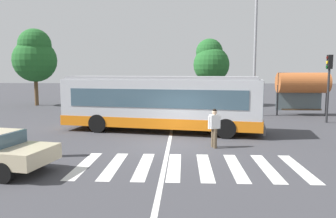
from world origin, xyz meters
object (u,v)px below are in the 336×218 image
object	(u,v)px
city_transit_bus	(161,103)
parked_car_charcoal	(209,101)
pedestrian_crossing_street	(214,126)
parked_car_silver	(150,100)
twin_arm_street_lamp	(256,31)
bus_stop_shelter	(303,84)
parked_car_champagne	(179,100)
traffic_light_far_corner	(329,77)
background_tree_left	(35,56)
background_tree_right	(211,61)

from	to	relation	value
city_transit_bus	parked_car_charcoal	size ratio (longest dim) A/B	2.48
pedestrian_crossing_street	parked_car_silver	bearing A→B (deg)	106.47
twin_arm_street_lamp	pedestrian_crossing_street	bearing A→B (deg)	-110.39
bus_stop_shelter	pedestrian_crossing_street	bearing A→B (deg)	-124.80
city_transit_bus	parked_car_champagne	distance (m)	11.15
city_transit_bus	traffic_light_far_corner	size ratio (longest dim) A/B	2.58
parked_car_charcoal	twin_arm_street_lamp	xyz separation A→B (m)	(3.00, -3.70, 5.51)
traffic_light_far_corner	twin_arm_street_lamp	xyz separation A→B (m)	(-4.09, 3.09, 3.32)
bus_stop_shelter	background_tree_left	world-z (taller)	background_tree_left
city_transit_bus	background_tree_left	distance (m)	19.13
parked_car_champagne	traffic_light_far_corner	size ratio (longest dim) A/B	1.03
city_transit_bus	traffic_light_far_corner	xyz separation A→B (m)	(10.60, 3.62, 1.37)
traffic_light_far_corner	bus_stop_shelter	xyz separation A→B (m)	(-0.37, 3.54, -0.54)
parked_car_charcoal	traffic_light_far_corner	world-z (taller)	traffic_light_far_corner
parked_car_charcoal	bus_stop_shelter	size ratio (longest dim) A/B	1.21
background_tree_left	twin_arm_street_lamp	bearing A→B (deg)	-18.79
parked_car_champagne	parked_car_charcoal	distance (m)	2.76
bus_stop_shelter	background_tree_right	xyz separation A→B (m)	(-6.37, 6.79, 1.92)
city_transit_bus	traffic_light_far_corner	world-z (taller)	traffic_light_far_corner
city_transit_bus	pedestrian_crossing_street	xyz separation A→B (m)	(2.59, -3.83, -0.62)
pedestrian_crossing_street	twin_arm_street_lamp	xyz separation A→B (m)	(3.92, 10.54, 5.31)
city_transit_bus	twin_arm_street_lamp	bearing A→B (deg)	45.85
parked_car_champagne	background_tree_right	world-z (taller)	background_tree_right
pedestrian_crossing_street	background_tree_right	world-z (taller)	background_tree_right
city_transit_bus	background_tree_right	xyz separation A→B (m)	(3.87, 13.95, 2.74)
parked_car_silver	traffic_light_far_corner	world-z (taller)	traffic_light_far_corner
city_transit_bus	parked_car_champagne	world-z (taller)	city_transit_bus
parked_car_silver	background_tree_right	bearing A→B (deg)	28.13
twin_arm_street_lamp	traffic_light_far_corner	bearing A→B (deg)	-37.04
pedestrian_crossing_street	parked_car_champagne	distance (m)	15.02
parked_car_charcoal	twin_arm_street_lamp	distance (m)	7.28
background_tree_left	parked_car_champagne	bearing A→B (deg)	-9.44
parked_car_silver	parked_car_champagne	world-z (taller)	same
parked_car_champagne	background_tree_right	bearing A→B (deg)	43.30
traffic_light_far_corner	twin_arm_street_lamp	world-z (taller)	twin_arm_street_lamp
parked_car_silver	twin_arm_street_lamp	bearing A→B (deg)	-27.03
city_transit_bus	parked_car_champagne	size ratio (longest dim) A/B	2.50
city_transit_bus	twin_arm_street_lamp	distance (m)	10.46
twin_arm_street_lamp	background_tree_right	world-z (taller)	twin_arm_street_lamp
city_transit_bus	background_tree_right	bearing A→B (deg)	74.50
parked_car_silver	traffic_light_far_corner	distance (m)	14.54
bus_stop_shelter	background_tree_left	xyz separation A→B (m)	(-23.47, 6.26, 2.43)
city_transit_bus	parked_car_silver	xyz separation A→B (m)	(-1.77, 10.94, -0.82)
bus_stop_shelter	parked_car_charcoal	bearing A→B (deg)	154.26
parked_car_silver	parked_car_charcoal	size ratio (longest dim) A/B	1.00
city_transit_bus	traffic_light_far_corner	distance (m)	11.29
city_transit_bus	traffic_light_far_corner	bearing A→B (deg)	18.86
parked_car_silver	background_tree_left	bearing A→B (deg)	167.73
traffic_light_far_corner	parked_car_charcoal	bearing A→B (deg)	136.26
parked_car_charcoal	twin_arm_street_lamp	world-z (taller)	twin_arm_street_lamp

